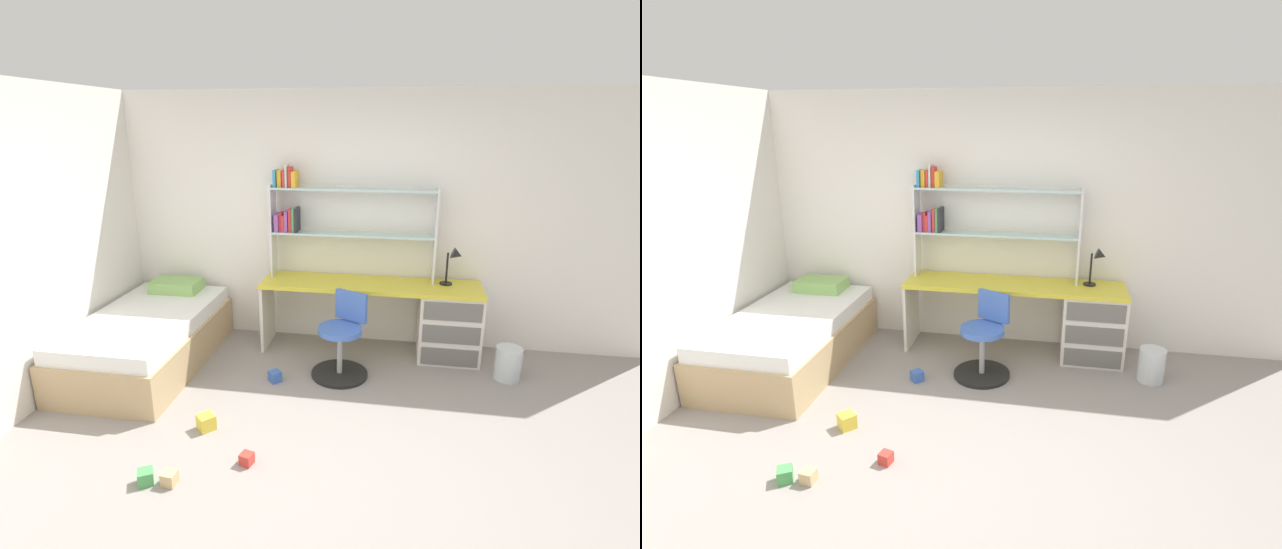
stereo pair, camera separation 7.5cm
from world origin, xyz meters
TOP-DOWN VIEW (x-y plane):
  - ground_plane at (0.00, 0.00)m, footprint 5.89×5.47m
  - room_shell at (-1.19, 1.17)m, footprint 5.89×5.47m
  - desk at (0.72, 1.95)m, footprint 2.14×0.53m
  - bookshelf_hutch at (-0.29, 2.10)m, footprint 1.63×0.22m
  - desk_lamp at (0.93, 2.00)m, footprint 0.20×0.17m
  - swivel_chair at (-0.07, 1.42)m, footprint 0.52×0.52m
  - bed_platform at (-1.91, 1.32)m, footprint 1.03×1.81m
  - waste_bin at (1.43, 1.59)m, footprint 0.23×0.23m
  - toy_block_red_0 at (-0.54, 0.07)m, footprint 0.10×0.10m
  - toy_block_yellow_1 at (-0.97, 0.40)m, footprint 0.17×0.17m
  - toy_block_blue_2 at (-0.64, 1.18)m, footprint 0.14×0.14m
  - toy_block_green_3 at (-1.13, -0.22)m, footprint 0.13×0.13m
  - toy_block_natural_4 at (-0.97, -0.20)m, footprint 0.10×0.10m

SIDE VIEW (x-z plane):
  - ground_plane at x=0.00m, z-range -0.02..0.00m
  - toy_block_red_0 at x=-0.54m, z-range 0.00..0.08m
  - toy_block_natural_4 at x=-0.97m, z-range 0.00..0.09m
  - toy_block_green_3 at x=-1.13m, z-range 0.00..0.10m
  - toy_block_blue_2 at x=-0.64m, z-range 0.00..0.10m
  - toy_block_yellow_1 at x=-0.97m, z-range 0.00..0.12m
  - waste_bin at x=1.43m, z-range 0.00..0.31m
  - bed_platform at x=-1.91m, z-range -0.06..0.58m
  - swivel_chair at x=-0.07m, z-range -0.08..0.68m
  - desk at x=0.72m, z-range 0.04..0.77m
  - desk_lamp at x=0.93m, z-range 0.79..1.18m
  - room_shell at x=-1.19m, z-range 0.00..2.56m
  - bookshelf_hutch at x=-0.29m, z-range 0.81..1.94m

